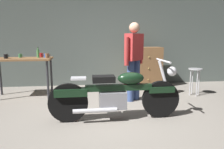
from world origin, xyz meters
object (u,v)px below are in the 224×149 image
object	(u,v)px
person_standing	(134,58)
shop_stool	(195,75)
mug_black_matte	(6,56)
wooden_dresser	(146,67)
mug_blue_enamel	(46,56)
mug_red_diner	(41,55)
bottle	(38,53)
mug_brown_stoneware	(47,56)
motorcycle	(117,93)
mug_green_speckled	(20,56)

from	to	relation	value
person_standing	shop_stool	size ratio (longest dim) A/B	2.61
person_standing	mug_black_matte	size ratio (longest dim) A/B	14.17
wooden_dresser	mug_blue_enamel	distance (m)	2.65
person_standing	mug_red_diner	bearing A→B (deg)	-59.54
mug_blue_enamel	bottle	bearing A→B (deg)	166.32
mug_black_matte	mug_red_diner	bearing A→B (deg)	20.85
person_standing	mug_brown_stoneware	size ratio (longest dim) A/B	14.53
shop_stool	wooden_dresser	world-z (taller)	wooden_dresser
person_standing	wooden_dresser	bearing A→B (deg)	-156.53
motorcycle	person_standing	world-z (taller)	person_standing
motorcycle	shop_stool	world-z (taller)	motorcycle
mug_brown_stoneware	bottle	bearing A→B (deg)	141.33
mug_black_matte	bottle	size ratio (longest dim) A/B	0.49
mug_blue_enamel	mug_green_speckled	world-z (taller)	mug_blue_enamel
motorcycle	person_standing	xyz separation A→B (m)	(0.52, 1.07, 0.48)
mug_black_matte	bottle	bearing A→B (deg)	12.98
mug_blue_enamel	bottle	distance (m)	0.20
mug_green_speckled	mug_black_matte	bearing A→B (deg)	-140.21
motorcycle	person_standing	bearing A→B (deg)	63.35
mug_green_speckled	bottle	bearing A→B (deg)	-7.16
person_standing	wooden_dresser	size ratio (longest dim) A/B	1.52
motorcycle	mug_black_matte	xyz separation A→B (m)	(-2.24, 1.58, 0.50)
motorcycle	wooden_dresser	world-z (taller)	wooden_dresser
shop_stool	bottle	xyz separation A→B (m)	(-3.64, 0.44, 0.50)
motorcycle	mug_blue_enamel	size ratio (longest dim) A/B	18.61
mug_blue_enamel	mug_red_diner	bearing A→B (deg)	131.01
person_standing	mug_black_matte	bearing A→B (deg)	-49.36
shop_stool	wooden_dresser	xyz separation A→B (m)	(-0.90, 0.99, 0.05)
shop_stool	mug_black_matte	world-z (taller)	mug_black_matte
bottle	mug_red_diner	bearing A→B (deg)	69.22
person_standing	mug_green_speckled	world-z (taller)	person_standing
shop_stool	mug_black_matte	distance (m)	4.33
shop_stool	mug_green_speckled	world-z (taller)	mug_green_speckled
bottle	mug_black_matte	bearing A→B (deg)	-167.02
mug_blue_enamel	mug_green_speckled	size ratio (longest dim) A/B	1.16
mug_blue_enamel	shop_stool	bearing A→B (deg)	-6.59
mug_red_diner	mug_green_speckled	distance (m)	0.46
person_standing	mug_brown_stoneware	distance (m)	1.93
mug_black_matte	mug_green_speckled	xyz separation A→B (m)	(0.24, 0.20, -0.00)
mug_black_matte	mug_red_diner	distance (m)	0.75
mug_brown_stoneware	wooden_dresser	bearing A→B (deg)	16.30
shop_stool	mug_brown_stoneware	bearing A→B (deg)	175.69
wooden_dresser	mug_red_diner	size ratio (longest dim) A/B	9.97
person_standing	mug_red_diner	size ratio (longest dim) A/B	15.13
wooden_dresser	mug_brown_stoneware	world-z (taller)	wooden_dresser
mug_black_matte	mug_brown_stoneware	xyz separation A→B (m)	(0.89, -0.04, 0.01)
motorcycle	shop_stool	bearing A→B (deg)	31.49
bottle	mug_brown_stoneware	bearing A→B (deg)	-38.67
shop_stool	mug_black_matte	bearing A→B (deg)	176.11
person_standing	mug_black_matte	distance (m)	2.81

